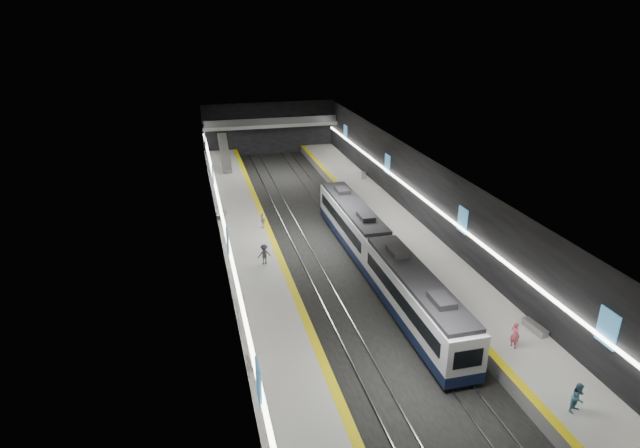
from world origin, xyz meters
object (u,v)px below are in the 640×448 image
object	(u,v)px
bench_left_far	(221,215)
passenger_left_b	(264,254)
passenger_left_a	(263,221)
escalator	(225,153)
bench_right_near	(535,328)
bench_left_near	(253,361)
train	(380,254)
passenger_right_b	(578,398)
passenger_right_a	(515,335)
bench_right_far	(364,175)

from	to	relation	value
bench_left_far	passenger_left_b	size ratio (longest dim) A/B	1.05
passenger_left_a	escalator	bearing A→B (deg)	160.21
escalator	passenger_left_a	xyz separation A→B (m)	(1.76, -23.17, -1.13)
bench_right_near	passenger_left_a	world-z (taller)	passenger_left_a
escalator	bench_left_near	xyz separation A→B (m)	(-2.00, -44.67, -1.69)
train	passenger_left_b	world-z (taller)	train
bench_left_near	passenger_left_a	distance (m)	21.83
passenger_left_a	passenger_left_b	world-z (taller)	passenger_left_b
passenger_right_b	passenger_left_b	distance (m)	25.82
escalator	passenger_right_a	size ratio (longest dim) A/B	4.39
escalator	passenger_right_b	bearing A→B (deg)	-74.81
train	bench_left_near	xyz separation A→B (m)	(-12.00, -10.59, -0.99)
train	passenger_left_b	xyz separation A→B (m)	(-9.29, 2.89, -0.30)
bench_left_near	escalator	bearing A→B (deg)	86.81
escalator	passenger_left_b	size ratio (longest dim) A/B	4.46
bench_left_near	passenger_right_a	distance (m)	16.65
bench_right_far	passenger_right_b	distance (m)	43.88
escalator	bench_left_near	size ratio (longest dim) A/B	4.68
passenger_left_b	passenger_right_a	bearing A→B (deg)	121.40
escalator	bench_left_far	size ratio (longest dim) A/B	4.25
bench_right_far	passenger_left_b	xyz separation A→B (m)	(-16.18, -21.92, 0.66)
passenger_left_a	passenger_left_b	xyz separation A→B (m)	(-1.05, -8.03, 0.13)
passenger_left_a	bench_right_far	bearing A→B (deg)	108.43
bench_right_near	passenger_left_b	xyz separation A→B (m)	(-16.24, 14.51, 0.65)
bench_left_far	bench_right_far	size ratio (longest dim) A/B	0.98
passenger_right_b	passenger_left_a	distance (m)	32.47
bench_right_near	train	bearing A→B (deg)	114.63
train	bench_right_near	bearing A→B (deg)	-59.14
train	bench_left_far	bearing A→B (deg)	128.73
train	passenger_right_a	distance (m)	13.70
passenger_right_b	bench_left_far	bearing A→B (deg)	93.08
bench_left_near	passenger_right_a	bearing A→B (deg)	-8.79
escalator	bench_right_near	world-z (taller)	escalator
passenger_right_b	passenger_left_a	world-z (taller)	passenger_right_b
bench_right_far	train	bearing A→B (deg)	-87.56
bench_left_far	passenger_right_a	xyz separation A→B (m)	(16.47, -27.91, 0.68)
bench_left_near	bench_left_far	distance (m)	25.55
train	bench_left_near	bearing A→B (deg)	-138.58
bench_left_far	bench_right_near	bearing A→B (deg)	-34.14
bench_right_far	passenger_right_a	bearing A→B (deg)	-75.71
passenger_right_a	passenger_left_b	bearing A→B (deg)	27.68
bench_left_far	passenger_left_a	distance (m)	5.55
train	escalator	distance (m)	35.53
bench_left_near	bench_left_far	xyz separation A→B (m)	(0.00, 25.55, 0.02)
bench_right_near	bench_right_far	world-z (taller)	bench_right_near
passenger_right_b	bench_right_far	bearing A→B (deg)	64.05
passenger_left_a	bench_left_far	bearing A→B (deg)	-161.26
bench_right_near	bench_right_far	xyz separation A→B (m)	(-0.06, 36.44, -0.01)
bench_left_far	bench_right_near	world-z (taller)	bench_right_near
bench_left_far	passenger_left_b	world-z (taller)	passenger_left_b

